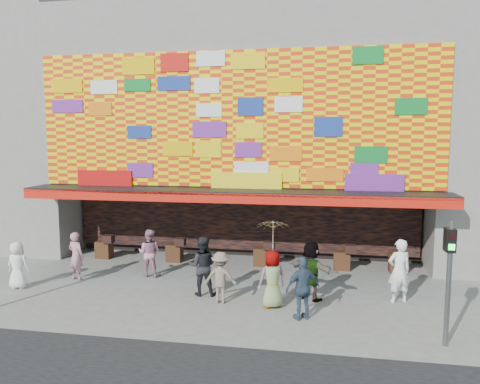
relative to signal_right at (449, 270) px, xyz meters
The scene contains 13 objects.
ground 6.64m from the signal_right, 166.39° to the left, with size 90.00×90.00×0.00m, color slate.
shop_building 11.98m from the signal_right, 122.65° to the left, with size 15.20×9.40×10.00m.
signal_right is the anchor object (origin of this frame).
ped_a 12.92m from the signal_right, behind, with size 0.76×0.49×1.55m, color white.
ped_b 11.79m from the signal_right, 164.15° to the left, with size 0.61×0.40×1.68m, color #B8778B.
ped_c 7.11m from the signal_right, 159.48° to the left, with size 0.90×0.70×1.86m, color black.
ped_d 6.28m from the signal_right, 162.12° to the left, with size 1.00×0.57×1.54m, color #7C6A5A.
ped_e 3.71m from the signal_right, 163.04° to the left, with size 1.02×0.43×1.74m, color #364A5F.
ped_f 4.29m from the signal_right, 140.87° to the left, with size 1.67×0.53×1.80m, color gray.
ped_g 4.80m from the signal_right, 157.62° to the left, with size 0.82×0.54×1.69m, color gray.
ped_h 3.09m from the signal_right, 102.72° to the left, with size 0.70×0.46×1.92m, color white.
ped_i 9.89m from the signal_right, 155.60° to the left, with size 0.82×0.64×1.69m, color #BA7892.
parasol 4.69m from the signal_right, 157.62° to the left, with size 1.21×1.22×1.81m.
Camera 1 is at (3.26, -12.80, 4.96)m, focal length 35.00 mm.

